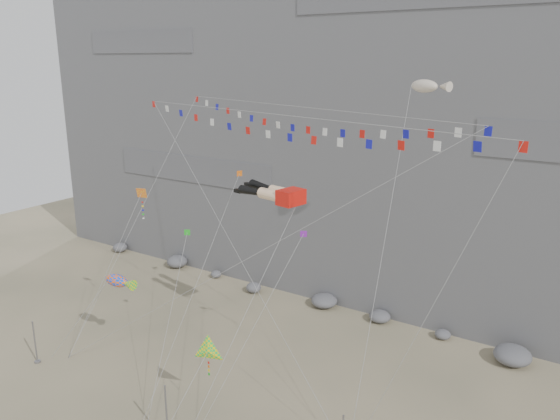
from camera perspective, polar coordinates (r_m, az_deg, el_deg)
name	(u,v)px	position (r m, az deg, el deg)	size (l,w,h in m)	color
ground	(217,389)	(43.63, -6.65, -18.09)	(120.00, 120.00, 0.00)	tan
cliff	(394,51)	(64.21, 11.78, 15.99)	(80.00, 28.00, 50.00)	slate
talus_boulders	(324,301)	(55.73, 4.64, -9.48)	(60.00, 3.00, 1.20)	slate
anchor_pole_left	(35,342)	(49.79, -24.23, -12.48)	(0.12, 0.12, 3.70)	slate
anchor_pole_center	(167,416)	(37.68, -11.76, -20.33)	(0.12, 0.12, 4.40)	slate
legs_kite	(274,193)	(41.74, -0.63, 1.75)	(6.59, 16.36, 20.17)	red
flag_banner_upper	(300,107)	(42.28, 2.11, 10.69)	(30.38, 17.03, 28.16)	red
flag_banner_lower	(279,115)	(38.42, -0.13, 9.90)	(33.26, 10.16, 23.08)	red
harlequin_kite	(141,194)	(45.67, -14.30, 1.65)	(4.72, 6.65, 15.19)	red
fish_windsock	(117,281)	(45.94, -16.71, -7.08)	(6.89, 3.95, 9.15)	#FD610C
delta_kite	(208,351)	(37.34, -7.56, -14.45)	(2.29, 6.49, 8.01)	yellow
blimp_windsock	(424,87)	(42.01, 14.82, 12.31)	(3.69, 15.65, 26.42)	beige
small_kite_a	(238,178)	(46.08, -4.45, 3.32)	(2.77, 14.97, 20.66)	orange
small_kite_b	(302,237)	(39.15, 2.28, -2.88)	(3.14, 10.10, 15.43)	purple
small_kite_c	(186,236)	(42.21, -9.76, -2.74)	(3.27, 8.30, 13.90)	green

